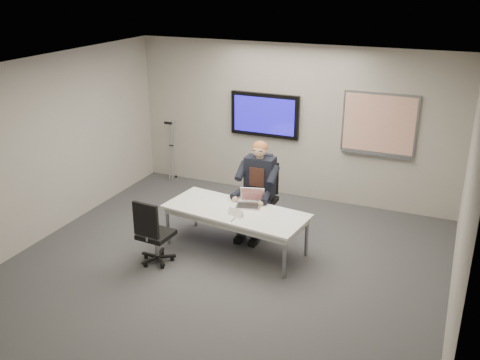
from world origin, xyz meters
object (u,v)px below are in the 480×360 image
at_px(conference_table, 236,215).
at_px(office_chair_near, 155,244).
at_px(laptop, 250,201).
at_px(office_chair_far, 261,208).
at_px(seated_person, 255,199).

bearing_deg(conference_table, office_chair_near, -130.09).
bearing_deg(laptop, office_chair_near, -148.62).
xyz_separation_m(office_chair_far, laptop, (0.06, -0.63, 0.38)).
relative_size(office_chair_far, office_chair_near, 1.08).
distance_m(conference_table, seated_person, 0.61).
bearing_deg(office_chair_near, conference_table, -133.28).
bearing_deg(office_chair_near, seated_person, -119.94).
bearing_deg(office_chair_near, office_chair_far, -115.50).
distance_m(seated_person, laptop, 0.38).
bearing_deg(office_chair_near, laptop, -129.45).
height_order(office_chair_far, seated_person, seated_person).
relative_size(conference_table, seated_person, 1.48).
bearing_deg(seated_person, conference_table, -96.52).
xyz_separation_m(conference_table, office_chair_near, (-0.90, -0.83, -0.27)).
bearing_deg(seated_person, office_chair_near, -123.92).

